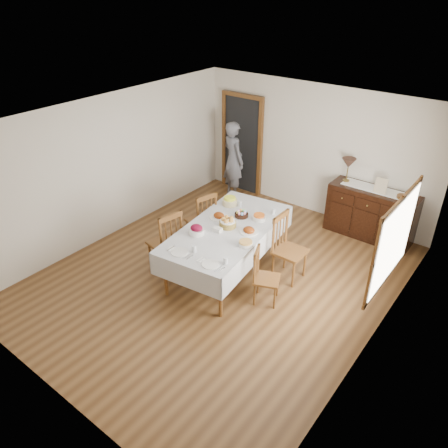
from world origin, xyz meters
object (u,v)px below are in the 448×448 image
Objects in this scene: chair_left_far at (203,219)px; person at (233,158)px; dining_table at (227,233)px; sideboard at (371,213)px; chair_left_near at (167,241)px; chair_right_near at (264,276)px; table_lamp at (349,164)px; chair_right_far at (287,247)px.

person is (-0.78, 1.97, 0.37)m from chair_left_far.
dining_table is 2.90m from sideboard.
chair_left_near reaches higher than sideboard.
chair_right_near is (0.90, -0.28, -0.28)m from dining_table.
table_lamp reaches higher than chair_left_far.
chair_left_near is 1.72m from chair_right_near.
chair_left_near reaches higher than chair_right_near.
chair_right_far is 3.11m from person.
person reaches higher than table_lamp.
chair_right_near is at bearing -100.84° from sideboard.
dining_table is at bearing 146.57° from person.
chair_right_near is (1.69, 0.30, -0.11)m from chair_left_near.
chair_left_far is 0.59× the size of person.
table_lamp reaches higher than chair_left_near.
chair_left_far reaches higher than dining_table.
chair_right_near is 2.84m from sideboard.
chair_right_far is at bearing 108.68° from chair_left_far.
person reaches higher than sideboard.
dining_table is at bearing 49.63° from chair_right_near.
chair_right_near is at bearing -24.50° from dining_table.
dining_table is 0.98m from chair_right_near.
chair_left_far is (-0.84, 0.37, -0.20)m from dining_table.
dining_table is 0.94m from chair_left_far.
chair_left_far is at bearing -136.59° from sideboard.
table_lamp is at bearing -153.02° from person.
chair_right_far is (0.85, 0.46, -0.17)m from dining_table.
chair_left_far reaches higher than chair_right_near.
table_lamp is (-0.04, 2.83, 0.85)m from chair_right_near.
chair_left_far is 0.96× the size of chair_right_far.
chair_right_near is 0.80× the size of chair_right_far.
dining_table is 1.61× the size of sideboard.
chair_left_far is 3.12m from sideboard.
dining_table is 2.75m from table_lamp.
chair_left_near is at bearing 18.13° from chair_left_far.
chair_right_near is at bearing -89.10° from table_lamp.
person is at bearing -174.93° from table_lamp.
chair_left_near is at bearing -117.67° from table_lamp.
person reaches higher than chair_left_far.
person is at bearing 20.78° from chair_right_near.
table_lamp reaches higher than sideboard.
chair_right_far is at bearing 164.64° from person.
chair_left_near is 1.95m from chair_right_far.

